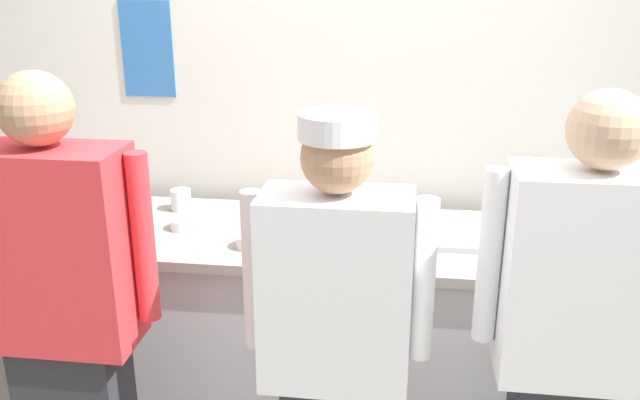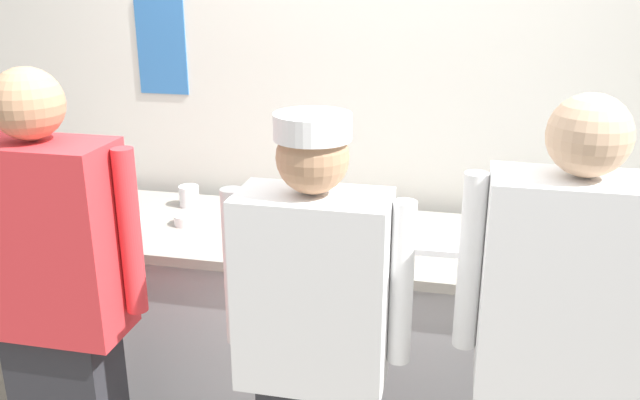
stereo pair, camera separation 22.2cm
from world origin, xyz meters
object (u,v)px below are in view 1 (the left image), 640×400
at_px(plate_stack_front, 286,224).
at_px(ramekin_green_sauce, 249,241).
at_px(sheet_tray, 433,235).
at_px(chefs_knife, 565,242).
at_px(ramekin_red_sauce, 534,260).
at_px(ramekin_orange_sauce, 123,226).
at_px(mixing_bowl_steel, 577,227).
at_px(chef_far_right, 576,351).
at_px(deli_cup, 181,200).
at_px(chef_near_left, 65,318).
at_px(squeeze_bottle_primary, 627,244).
at_px(ramekin_yellow_sauce, 183,223).
at_px(chef_center, 335,352).

relative_size(plate_stack_front, ramekin_green_sauce, 2.25).
height_order(sheet_tray, chefs_knife, sheet_tray).
distance_m(sheet_tray, ramekin_red_sauce, 0.42).
bearing_deg(ramekin_orange_sauce, mixing_bowl_steel, 3.27).
xyz_separation_m(chef_far_right, chefs_knife, (0.11, 0.73, 0.05)).
height_order(ramekin_orange_sauce, deli_cup, deli_cup).
height_order(chef_near_left, sheet_tray, chef_near_left).
bearing_deg(ramekin_red_sauce, ramekin_orange_sauce, 175.36).
relative_size(mixing_bowl_steel, ramekin_red_sauce, 3.58).
xyz_separation_m(sheet_tray, ramekin_orange_sauce, (-1.28, -0.08, 0.01)).
bearing_deg(squeeze_bottle_primary, plate_stack_front, 171.46).
height_order(chef_far_right, ramekin_green_sauce, chef_far_right).
xyz_separation_m(chef_near_left, deli_cup, (0.07, 0.94, 0.08)).
height_order(mixing_bowl_steel, chefs_knife, mixing_bowl_steel).
xyz_separation_m(mixing_bowl_steel, deli_cup, (-1.67, 0.17, -0.02)).
bearing_deg(ramekin_yellow_sauce, plate_stack_front, 7.38).
xyz_separation_m(mixing_bowl_steel, chefs_knife, (-0.04, -0.01, -0.06)).
relative_size(plate_stack_front, deli_cup, 2.50).
bearing_deg(ramekin_yellow_sauce, deli_cup, 110.23).
height_order(plate_stack_front, chefs_knife, plate_stack_front).
xyz_separation_m(plate_stack_front, squeeze_bottle_primary, (1.29, -0.19, 0.06)).
bearing_deg(ramekin_yellow_sauce, chef_center, -45.21).
height_order(ramekin_yellow_sauce, chefs_knife, ramekin_yellow_sauce).
relative_size(chef_near_left, deli_cup, 17.75).
bearing_deg(deli_cup, plate_stack_front, -18.12).
distance_m(squeeze_bottle_primary, ramekin_orange_sauce, 1.97).
distance_m(chef_far_right, ramekin_yellow_sauce, 1.60).
relative_size(plate_stack_front, sheet_tray, 0.45).
bearing_deg(ramekin_orange_sauce, chef_near_left, -82.93).
xyz_separation_m(chef_near_left, ramekin_orange_sauce, (-0.08, 0.67, 0.06)).
bearing_deg(sheet_tray, ramekin_yellow_sauce, -178.14).
relative_size(ramekin_yellow_sauce, deli_cup, 1.11).
xyz_separation_m(chef_center, plate_stack_front, (-0.29, 0.78, 0.11)).
height_order(ramekin_green_sauce, deli_cup, deli_cup).
height_order(plate_stack_front, sheet_tray, plate_stack_front).
xyz_separation_m(ramekin_yellow_sauce, deli_cup, (-0.08, 0.22, 0.02)).
relative_size(chef_far_right, sheet_tray, 3.18).
bearing_deg(chef_near_left, plate_stack_front, 52.90).
xyz_separation_m(chef_center, deli_cup, (-0.80, 0.95, 0.13)).
relative_size(chef_center, ramekin_green_sauce, 15.03).
relative_size(chef_near_left, chefs_knife, 6.15).
relative_size(squeeze_bottle_primary, ramekin_red_sauce, 1.81).
distance_m(chef_near_left, mixing_bowl_steel, 1.92).
height_order(plate_stack_front, mixing_bowl_steel, mixing_bowl_steel).
height_order(chef_center, ramekin_red_sauce, chef_center).
bearing_deg(sheet_tray, mixing_bowl_steel, 2.27).
height_order(chef_center, deli_cup, chef_center).
bearing_deg(ramekin_orange_sauce, plate_stack_front, 8.87).
height_order(chef_near_left, mixing_bowl_steel, chef_near_left).
relative_size(chef_center, deli_cup, 16.72).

